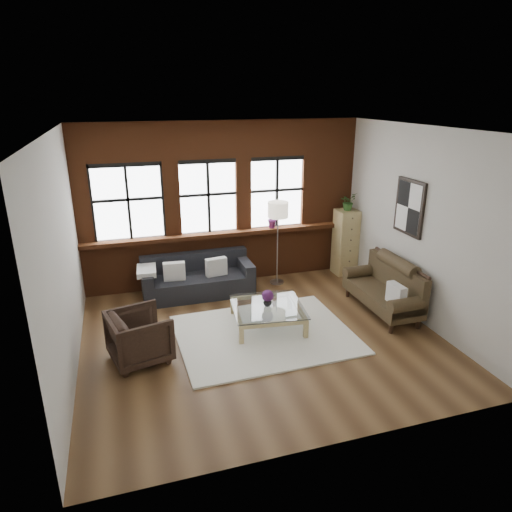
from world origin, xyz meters
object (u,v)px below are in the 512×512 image
object	(u,v)px
vintage_settee	(382,288)
armchair	(140,337)
drawer_chest	(345,242)
dark_sofa	(198,276)
floor_lamp	(278,240)
coffee_table	(267,316)
vase	(268,302)

from	to	relation	value
vintage_settee	armchair	bearing A→B (deg)	-175.28
armchair	drawer_chest	distance (m)	4.93
dark_sofa	floor_lamp	size ratio (longest dim) A/B	1.13
dark_sofa	coffee_table	size ratio (longest dim) A/B	1.82
dark_sofa	coffee_table	distance (m)	1.84
armchair	drawer_chest	xyz separation A→B (m)	(4.40, 2.20, 0.32)
armchair	floor_lamp	size ratio (longest dim) A/B	0.45
coffee_table	drawer_chest	xyz separation A→B (m)	(2.33, 1.79, 0.51)
vase	floor_lamp	bearing A→B (deg)	65.57
coffee_table	dark_sofa	bearing A→B (deg)	118.43
armchair	coffee_table	world-z (taller)	armchair
coffee_table	vase	bearing A→B (deg)	180.00
dark_sofa	drawer_chest	size ratio (longest dim) A/B	1.49
coffee_table	drawer_chest	world-z (taller)	drawer_chest
vintage_settee	drawer_chest	xyz separation A→B (m)	(0.23, 1.86, 0.24)
armchair	floor_lamp	xyz separation A→B (m)	(2.84, 2.11, 0.55)
vase	drawer_chest	bearing A→B (deg)	37.54
drawer_chest	floor_lamp	xyz separation A→B (m)	(-1.56, -0.09, 0.22)
dark_sofa	vintage_settee	size ratio (longest dim) A/B	1.21
armchair	drawer_chest	size ratio (longest dim) A/B	0.59
dark_sofa	coffee_table	bearing A→B (deg)	-61.57
dark_sofa	coffee_table	world-z (taller)	dark_sofa
vase	floor_lamp	xyz separation A→B (m)	(0.77, 1.70, 0.47)
dark_sofa	armchair	xyz separation A→B (m)	(-1.20, -2.02, -0.00)
vintage_settee	drawer_chest	bearing A→B (deg)	82.94
coffee_table	armchair	bearing A→B (deg)	-168.72
dark_sofa	armchair	distance (m)	2.35
coffee_table	vase	xyz separation A→B (m)	(-0.00, 0.00, 0.26)
vintage_settee	vase	size ratio (longest dim) A/B	11.84
armchair	floor_lamp	world-z (taller)	floor_lamp
armchair	vintage_settee	bearing A→B (deg)	-98.92
dark_sofa	drawer_chest	distance (m)	3.22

